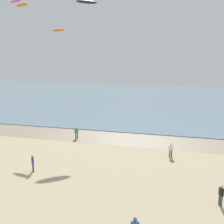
# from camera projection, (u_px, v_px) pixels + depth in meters

# --- Properties ---
(wet_sand_strip) EXTENTS (120.00, 6.08, 0.01)m
(wet_sand_strip) POSITION_uv_depth(u_px,v_px,m) (116.00, 138.00, 37.31)
(wet_sand_strip) COLOR gray
(wet_sand_strip) RESTS_ON ground
(sea) EXTENTS (160.00, 70.00, 0.10)m
(sea) POSITION_uv_depth(u_px,v_px,m) (147.00, 98.00, 73.38)
(sea) COLOR slate
(sea) RESTS_ON ground
(person_nearest_camera) EXTENTS (0.54, 0.33, 1.71)m
(person_nearest_camera) POSITION_uv_depth(u_px,v_px,m) (76.00, 132.00, 37.10)
(person_nearest_camera) COLOR #4C4C56
(person_nearest_camera) RESTS_ON ground
(person_mid_beach) EXTENTS (0.37, 0.50, 1.71)m
(person_mid_beach) POSITION_uv_depth(u_px,v_px,m) (221.00, 195.00, 20.26)
(person_mid_beach) COLOR #4C4C56
(person_mid_beach) RESTS_ON ground
(person_by_waterline) EXTENTS (0.57, 0.23, 1.71)m
(person_by_waterline) POSITION_uv_depth(u_px,v_px,m) (171.00, 150.00, 30.09)
(person_by_waterline) COLOR #4C4C56
(person_by_waterline) RESTS_ON ground
(person_left_flank) EXTENTS (0.37, 0.51, 1.71)m
(person_left_flank) POSITION_uv_depth(u_px,v_px,m) (33.00, 163.00, 26.36)
(person_left_flank) COLOR #383842
(person_left_flank) RESTS_ON ground
(kite_aloft_1) EXTENTS (2.40, 1.25, 0.67)m
(kite_aloft_1) POSITION_uv_depth(u_px,v_px,m) (59.00, 30.00, 37.51)
(kite_aloft_1) COLOR orange
(kite_aloft_2) EXTENTS (3.73, 2.73, 0.87)m
(kite_aloft_2) POSITION_uv_depth(u_px,v_px,m) (22.00, 5.00, 44.83)
(kite_aloft_2) COLOR orange
(kite_aloft_3) EXTENTS (2.01, 1.26, 0.49)m
(kite_aloft_3) POSITION_uv_depth(u_px,v_px,m) (16.00, 1.00, 30.52)
(kite_aloft_3) COLOR #E54C99
(kite_aloft_6) EXTENTS (3.41, 2.99, 0.77)m
(kite_aloft_6) POSITION_uv_depth(u_px,v_px,m) (87.00, 2.00, 40.19)
(kite_aloft_6) COLOR black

